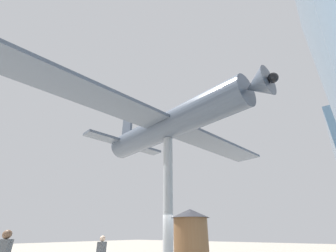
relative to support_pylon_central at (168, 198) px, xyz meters
name	(u,v)px	position (x,y,z in m)	size (l,w,h in m)	color
support_pylon_central	(168,198)	(0.00, 0.00, 0.00)	(0.52, 0.52, 6.71)	#999EA3
suspended_airplane	(169,125)	(0.02, 0.12, 4.20)	(19.38, 12.11, 3.19)	#4C5666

